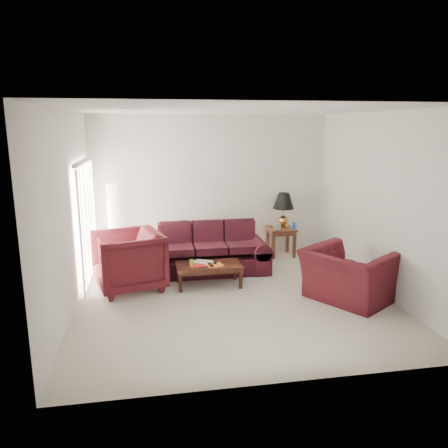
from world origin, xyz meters
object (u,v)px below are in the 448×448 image
Objects in this scene: sofa at (209,249)px; armchair_left at (128,261)px; end_table at (281,242)px; coffee_table at (209,275)px; floor_lamp at (114,224)px; armchair_right at (348,275)px.

armchair_left is at bearing -155.76° from sofa.
end_table reaches higher than coffee_table.
end_table is 0.37× the size of floor_lamp.
coffee_table is at bearing -97.57° from sofa.
coffee_table is (-1.79, -1.54, -0.11)m from end_table.
armchair_right is (3.50, -1.11, -0.09)m from armchair_left.
floor_lamp is 2.42m from coffee_table.
armchair_left reaches higher than end_table.
armchair_right reaches higher than end_table.
armchair_right is 1.13× the size of coffee_table.
sofa is 0.77m from coffee_table.
armchair_left is (-3.17, -1.46, 0.20)m from end_table.
end_table is 0.48× the size of armchair_right.
end_table is 3.53m from floor_lamp.
floor_lamp is 1.49× the size of armchair_left.
armchair_left is 0.87× the size of armchair_right.
armchair_right is (2.01, -1.75, -0.04)m from sofa.
floor_lamp is 1.30× the size of armchair_right.
end_table is 0.55× the size of armchair_left.
armchair_left reaches higher than coffee_table.
armchair_right is (0.33, -2.57, 0.11)m from end_table.
floor_lamp is at bearing 176.76° from armchair_left.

